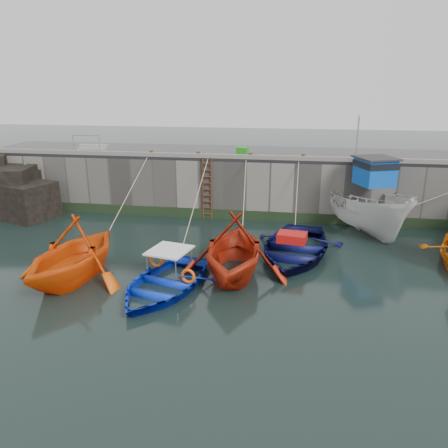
% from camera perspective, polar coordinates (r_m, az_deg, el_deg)
% --- Properties ---
extents(ground, '(120.00, 120.00, 0.00)m').
position_cam_1_polar(ground, '(13.62, -2.17, -11.80)').
color(ground, black).
rests_on(ground, ground).
extents(quay_back, '(30.00, 5.00, 3.00)m').
position_cam_1_polar(quay_back, '(24.78, 3.52, 5.58)').
color(quay_back, slate).
rests_on(quay_back, ground).
extents(road_back, '(30.00, 5.00, 0.16)m').
position_cam_1_polar(road_back, '(24.49, 3.59, 9.20)').
color(road_back, black).
rests_on(road_back, quay_back).
extents(kerb_back, '(30.00, 0.30, 0.20)m').
position_cam_1_polar(kerb_back, '(22.16, 2.97, 8.77)').
color(kerb_back, slate).
rests_on(kerb_back, road_back).
extents(algae_back, '(30.00, 0.08, 0.50)m').
position_cam_1_polar(algae_back, '(22.64, 2.80, 1.15)').
color(algae_back, black).
rests_on(algae_back, ground).
extents(rock_outcrop, '(5.85, 4.24, 3.41)m').
position_cam_1_polar(rock_outcrop, '(26.34, -26.63, 3.92)').
color(rock_outcrop, black).
rests_on(rock_outcrop, ground).
extents(ladder, '(0.51, 0.08, 3.20)m').
position_cam_1_polar(ladder, '(22.55, -2.24, 4.62)').
color(ladder, '#3F1E0F').
rests_on(ladder, ground).
extents(boat_near_white, '(4.91, 5.50, 2.63)m').
position_cam_1_polar(boat_near_white, '(16.85, -18.83, -6.74)').
color(boat_near_white, '#F1530C').
rests_on(boat_near_white, ground).
extents(boat_near_white_rope, '(0.04, 6.25, 3.10)m').
position_cam_1_polar(boat_near_white_rope, '(21.35, -12.28, -0.99)').
color(boat_near_white_rope, tan).
rests_on(boat_near_white_rope, ground).
extents(boat_near_blue, '(4.27, 5.29, 0.97)m').
position_cam_1_polar(boat_near_blue, '(15.32, -7.87, -8.42)').
color(boat_near_blue, '#0D2FCB').
rests_on(boat_near_blue, ground).
extents(boat_near_blue_rope, '(0.04, 6.54, 3.10)m').
position_cam_1_polar(boat_near_blue_rope, '(20.23, -3.36, -1.66)').
color(boat_near_blue_rope, tan).
rests_on(boat_near_blue_rope, ground).
extents(boat_near_blacktrim, '(4.56, 5.21, 2.63)m').
position_cam_1_polar(boat_near_blacktrim, '(16.30, 1.26, -6.58)').
color(boat_near_blacktrim, '#B5260F').
rests_on(boat_near_blacktrim, ground).
extents(boat_near_blacktrim_rope, '(0.04, 5.11, 3.10)m').
position_cam_1_polar(boat_near_blacktrim_rope, '(20.64, 3.10, -1.25)').
color(boat_near_blacktrim_rope, tan).
rests_on(boat_near_blacktrim_rope, ground).
extents(boat_near_navy, '(4.77, 6.11, 1.16)m').
position_cam_1_polar(boat_near_navy, '(18.32, 9.14, -3.98)').
color(boat_near_navy, '#0A0C40').
rests_on(boat_near_navy, ground).
extents(boat_near_navy_rope, '(0.04, 3.31, 3.10)m').
position_cam_1_polar(boat_near_navy_rope, '(21.64, 9.24, -0.55)').
color(boat_near_navy_rope, tan).
rests_on(boat_near_navy_rope, ground).
extents(boat_far_white, '(5.04, 7.36, 5.66)m').
position_cam_1_polar(boat_far_white, '(22.02, 17.87, 2.16)').
color(boat_far_white, silver).
rests_on(boat_far_white, ground).
extents(fish_crate, '(0.66, 0.56, 0.33)m').
position_cam_1_polar(fish_crate, '(23.95, 2.43, 9.61)').
color(fish_crate, '#1F961B').
rests_on(fish_crate, road_back).
extents(railing, '(1.60, 1.05, 1.00)m').
position_cam_1_polar(railing, '(25.65, -16.83, 9.51)').
color(railing, '#A5A8AD').
rests_on(railing, road_back).
extents(bollard_a, '(0.18, 0.18, 0.28)m').
position_cam_1_polar(bollard_a, '(23.33, -9.45, 9.11)').
color(bollard_a, '#3F1E0F').
rests_on(bollard_a, road_back).
extents(bollard_b, '(0.18, 0.18, 0.28)m').
position_cam_1_polar(bollard_b, '(22.66, -3.37, 9.06)').
color(bollard_b, '#3F1E0F').
rests_on(bollard_b, road_back).
extents(bollard_c, '(0.18, 0.18, 0.28)m').
position_cam_1_polar(bollard_c, '(22.23, 3.52, 8.89)').
color(bollard_c, '#3F1E0F').
rests_on(bollard_c, road_back).
extents(bollard_d, '(0.18, 0.18, 0.28)m').
position_cam_1_polar(bollard_d, '(22.12, 10.31, 8.60)').
color(bollard_d, '#3F1E0F').
rests_on(bollard_d, road_back).
extents(bollard_e, '(0.18, 0.18, 0.28)m').
position_cam_1_polar(bollard_e, '(22.41, 18.59, 8.08)').
color(bollard_e, '#3F1E0F').
rests_on(bollard_e, road_back).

